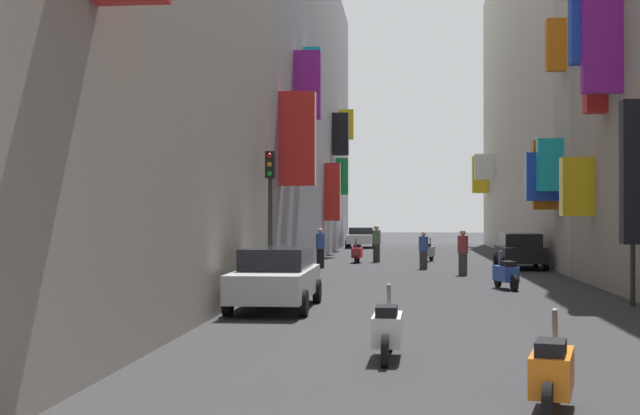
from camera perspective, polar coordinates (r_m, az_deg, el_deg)
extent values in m
plane|color=#2D2D30|center=(33.63, 7.14, -4.26)|extent=(140.00, 140.00, 0.00)
cube|color=gray|center=(33.76, -6.67, 8.18)|extent=(6.00, 12.95, 14.61)
cube|color=purple|center=(32.39, -0.85, 8.19)|extent=(1.00, 0.46, 2.57)
cube|color=#19B2BF|center=(35.65, -0.51, 8.70)|extent=(0.70, 0.56, 2.44)
cube|color=red|center=(28.32, -1.51, 4.61)|extent=(1.20, 0.54, 3.12)
cube|color=gray|center=(52.15, -2.28, 6.18)|extent=(6.00, 24.45, 16.50)
cube|color=green|center=(52.22, 1.49, 2.09)|extent=(0.74, 0.39, 2.24)
cube|color=black|center=(49.66, 1.38, 4.93)|extent=(0.94, 0.65, 2.45)
cube|color=yellow|center=(55.19, 1.78, 5.57)|extent=(0.91, 0.62, 1.90)
cube|color=red|center=(44.59, 0.84, 1.05)|extent=(0.81, 0.57, 3.02)
cube|color=yellow|center=(27.90, 16.80, 1.33)|extent=(0.97, 0.62, 1.84)
cube|color=purple|center=(24.76, 18.34, 10.35)|extent=(1.06, 0.40, 2.68)
cube|color=red|center=(26.58, 17.93, 9.41)|extent=(0.61, 0.64, 3.15)
cube|color=blue|center=(25.35, 17.85, 12.47)|extent=(1.30, 0.54, 3.00)
cube|color=orange|center=(32.85, 15.49, 10.42)|extent=(0.69, 0.50, 1.89)
cube|color=#19B2BF|center=(32.94, 15.12, 2.76)|extent=(0.92, 0.58, 1.96)
cube|color=orange|center=(34.04, 14.80, 2.10)|extent=(0.93, 0.53, 2.67)
cube|color=blue|center=(33.44, 14.67, 2.00)|extent=(1.27, 0.48, 1.83)
cube|color=#BCB29E|center=(50.13, 15.89, 7.13)|extent=(6.00, 29.31, 17.66)
cube|color=yellow|center=(60.45, 10.67, 2.17)|extent=(1.10, 0.57, 2.56)
cube|color=white|center=(56.98, 10.91, 2.70)|extent=(1.23, 0.36, 1.68)
cube|color=black|center=(36.10, 13.22, -3.02)|extent=(1.66, 4.05, 0.62)
cube|color=black|center=(35.87, 13.26, -2.12)|extent=(1.46, 2.27, 0.53)
cylinder|color=black|center=(37.34, 11.68, -3.41)|extent=(0.18, 0.60, 0.60)
cylinder|color=black|center=(37.55, 14.21, -3.39)|extent=(0.18, 0.60, 0.60)
cylinder|color=black|center=(34.68, 12.15, -3.64)|extent=(0.18, 0.60, 0.60)
cylinder|color=black|center=(34.91, 14.87, -3.62)|extent=(0.18, 0.60, 0.60)
cube|color=#B7B7BC|center=(20.23, -2.99, -5.06)|extent=(1.68, 4.49, 0.64)
cube|color=black|center=(20.41, -2.90, -3.41)|extent=(1.48, 2.51, 0.51)
cylinder|color=black|center=(18.69, -1.11, -6.43)|extent=(0.18, 0.60, 0.60)
cylinder|color=black|center=(18.95, -6.19, -6.34)|extent=(0.18, 0.60, 0.60)
cylinder|color=black|center=(21.62, -0.19, -5.61)|extent=(0.18, 0.60, 0.60)
cylinder|color=black|center=(21.85, -4.60, -5.55)|extent=(0.18, 0.60, 0.60)
cube|color=white|center=(56.91, 2.78, -2.09)|extent=(1.76, 4.40, 0.59)
cube|color=black|center=(57.11, 2.79, -1.57)|extent=(1.55, 2.46, 0.45)
cylinder|color=black|center=(55.43, 3.62, -2.44)|extent=(0.18, 0.60, 0.60)
cylinder|color=black|center=(55.52, 1.80, -2.44)|extent=(0.18, 0.60, 0.60)
cylinder|color=black|center=(58.33, 3.72, -2.34)|extent=(0.18, 0.60, 0.60)
cylinder|color=black|center=(58.41, 1.99, -2.34)|extent=(0.18, 0.60, 0.60)
cube|color=orange|center=(10.16, 15.27, -10.56)|extent=(0.69, 1.21, 0.45)
cube|color=black|center=(9.90, 15.18, -9.04)|extent=(0.44, 0.62, 0.16)
cylinder|color=#4C4C51|center=(10.67, 15.46, -8.30)|extent=(0.12, 0.28, 0.68)
cylinder|color=black|center=(10.90, 15.51, -11.06)|extent=(0.21, 0.49, 0.48)
cylinder|color=black|center=(9.50, 14.99, -12.65)|extent=(0.21, 0.49, 0.48)
cube|color=#ADADB2|center=(40.52, 7.19, -2.95)|extent=(0.77, 1.21, 0.45)
cube|color=black|center=(40.30, 7.10, -2.53)|extent=(0.48, 0.63, 0.16)
cylinder|color=#4C4C51|center=(41.05, 7.41, -2.46)|extent=(0.14, 0.28, 0.68)
cylinder|color=black|center=(41.20, 7.46, -3.22)|extent=(0.24, 0.49, 0.48)
cylinder|color=black|center=(39.85, 6.90, -3.32)|extent=(0.24, 0.49, 0.48)
cube|color=silver|center=(13.36, 4.53, -8.12)|extent=(0.47, 1.17, 0.45)
cube|color=black|center=(13.11, 4.48, -6.92)|extent=(0.34, 0.57, 0.16)
cylinder|color=#4C4C51|center=(13.90, 4.64, -6.47)|extent=(0.07, 0.28, 0.68)
cylinder|color=black|center=(14.11, 4.67, -8.63)|extent=(0.11, 0.48, 0.48)
cylinder|color=black|center=(12.68, 4.37, -9.56)|extent=(0.11, 0.48, 0.48)
cube|color=red|center=(39.28, 2.49, -3.03)|extent=(0.48, 1.19, 0.45)
cube|color=black|center=(39.49, 2.52, -2.58)|extent=(0.34, 0.57, 0.16)
cylinder|color=#4C4C51|center=(38.69, 2.42, -2.59)|extent=(0.07, 0.28, 0.68)
cylinder|color=black|center=(38.56, 2.40, -3.42)|extent=(0.11, 0.48, 0.48)
cylinder|color=black|center=(40.03, 2.58, -3.31)|extent=(0.11, 0.48, 0.48)
cube|color=#2D4CAD|center=(26.08, 12.32, -4.35)|extent=(0.68, 1.22, 0.45)
cube|color=black|center=(25.86, 12.48, -3.70)|extent=(0.44, 0.62, 0.16)
cylinder|color=#4C4C51|center=(26.61, 11.91, -3.57)|extent=(0.12, 0.28, 0.68)
cylinder|color=black|center=(26.78, 11.81, -4.73)|extent=(0.20, 0.49, 0.48)
cylinder|color=black|center=(25.42, 12.87, -4.96)|extent=(0.20, 0.49, 0.48)
cylinder|color=#323232|center=(34.91, 6.94, -3.51)|extent=(0.45, 0.45, 0.74)
cylinder|color=#335199|center=(34.88, 6.94, -2.41)|extent=(0.53, 0.53, 0.59)
sphere|color=tan|center=(34.87, 6.94, -1.77)|extent=(0.20, 0.20, 0.20)
cylinder|color=#373737|center=(31.74, 9.54, -3.76)|extent=(0.34, 0.34, 0.81)
cylinder|color=maroon|center=(31.71, 9.54, -2.45)|extent=(0.40, 0.40, 0.64)
sphere|color=tan|center=(31.69, 9.53, -1.67)|extent=(0.22, 0.22, 0.22)
cylinder|color=black|center=(35.37, 0.03, -3.43)|extent=(0.44, 0.44, 0.80)
cylinder|color=#335199|center=(35.34, 0.03, -2.26)|extent=(0.53, 0.53, 0.64)
sphere|color=tan|center=(35.33, 0.03, -1.57)|extent=(0.22, 0.22, 0.22)
cylinder|color=#2F2F2F|center=(39.69, 3.80, -3.08)|extent=(0.32, 0.32, 0.83)
cylinder|color=#4C724C|center=(39.66, 3.80, -2.00)|extent=(0.38, 0.38, 0.66)
sphere|color=tan|center=(39.65, 3.80, -1.36)|extent=(0.23, 0.23, 0.23)
cylinder|color=#2D2D2D|center=(22.01, 20.19, -2.08)|extent=(0.12, 0.12, 3.21)
cube|color=black|center=(22.04, 20.18, 3.07)|extent=(0.26, 0.26, 0.75)
sphere|color=red|center=(21.92, 20.27, 3.74)|extent=(0.14, 0.14, 0.14)
sphere|color=orange|center=(21.91, 20.27, 3.09)|extent=(0.14, 0.14, 0.14)
sphere|color=green|center=(21.89, 20.27, 2.44)|extent=(0.14, 0.14, 0.14)
cylinder|color=#2D2D2D|center=(23.73, -3.35, -1.95)|extent=(0.12, 0.12, 3.24)
cube|color=black|center=(23.76, -3.35, 2.87)|extent=(0.26, 0.26, 0.75)
sphere|color=red|center=(23.64, -3.40, 3.50)|extent=(0.14, 0.14, 0.14)
sphere|color=orange|center=(23.62, -3.40, 2.89)|extent=(0.14, 0.14, 0.14)
sphere|color=green|center=(23.61, -3.40, 2.29)|extent=(0.14, 0.14, 0.14)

